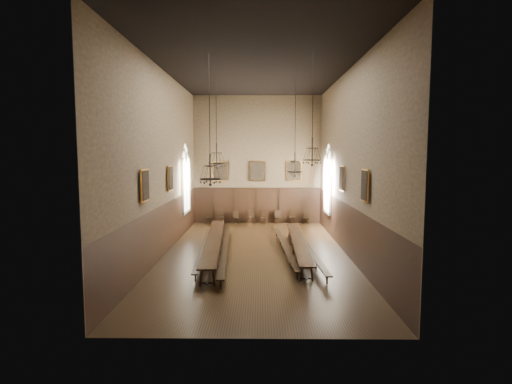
{
  "coord_description": "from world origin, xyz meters",
  "views": [
    {
      "loc": [
        0.23,
        -19.3,
        4.98
      ],
      "look_at": [
        0.0,
        1.5,
        2.95
      ],
      "focal_mm": 28.0,
      "sensor_mm": 36.0,
      "label": 1
    }
  ],
  "objects_px": {
    "bench_left_outer": "(203,249)",
    "chandelier_front_left": "(210,171)",
    "chair_7": "(306,220)",
    "chair_5": "(278,220)",
    "table_left": "(214,247)",
    "bench_right_outer": "(308,250)",
    "chair_3": "(251,220)",
    "chandelier_front_right": "(312,152)",
    "chandelier_back_right": "(295,165)",
    "bench_left_inner": "(225,249)",
    "chair_4": "(264,220)",
    "chair_0": "(209,220)",
    "table_right": "(298,247)",
    "bench_right_inner": "(285,248)",
    "chair_6": "(293,220)",
    "chandelier_back_left": "(217,158)",
    "chair_1": "(221,220)",
    "chair_2": "(236,220)"
  },
  "relations": [
    {
      "from": "table_left",
      "to": "chair_5",
      "type": "height_order",
      "value": "chair_5"
    },
    {
      "from": "table_right",
      "to": "chair_4",
      "type": "relative_size",
      "value": 10.44
    },
    {
      "from": "table_left",
      "to": "chandelier_back_left",
      "type": "bearing_deg",
      "value": 92.8
    },
    {
      "from": "chair_0",
      "to": "chandelier_back_left",
      "type": "distance_m",
      "value": 7.42
    },
    {
      "from": "bench_right_outer",
      "to": "chandelier_front_right",
      "type": "bearing_deg",
      "value": -94.6
    },
    {
      "from": "chair_5",
      "to": "chair_2",
      "type": "bearing_deg",
      "value": 164.23
    },
    {
      "from": "bench_right_outer",
      "to": "chair_3",
      "type": "relative_size",
      "value": 9.77
    },
    {
      "from": "bench_right_outer",
      "to": "chair_3",
      "type": "xyz_separation_m",
      "value": [
        -3.02,
        8.78,
        0.02
      ]
    },
    {
      "from": "chair_0",
      "to": "chair_1",
      "type": "distance_m",
      "value": 0.83
    },
    {
      "from": "bench_left_outer",
      "to": "chandelier_front_left",
      "type": "distance_m",
      "value": 4.87
    },
    {
      "from": "table_right",
      "to": "chair_3",
      "type": "relative_size",
      "value": 9.68
    },
    {
      "from": "chair_7",
      "to": "chandelier_back_right",
      "type": "distance_m",
      "value": 7.76
    },
    {
      "from": "bench_left_outer",
      "to": "chair_5",
      "type": "height_order",
      "value": "chair_5"
    },
    {
      "from": "chandelier_front_left",
      "to": "table_right",
      "type": "bearing_deg",
      "value": 34.98
    },
    {
      "from": "chandelier_front_left",
      "to": "chandelier_back_left",
      "type": "bearing_deg",
      "value": 93.39
    },
    {
      "from": "bench_left_inner",
      "to": "bench_right_inner",
      "type": "relative_size",
      "value": 1.18
    },
    {
      "from": "chandelier_back_right",
      "to": "table_left",
      "type": "bearing_deg",
      "value": -152.56
    },
    {
      "from": "bench_right_inner",
      "to": "chair_5",
      "type": "xyz_separation_m",
      "value": [
        0.04,
        8.29,
        0.03
      ]
    },
    {
      "from": "chair_4",
      "to": "chandelier_back_right",
      "type": "relative_size",
      "value": 0.17
    },
    {
      "from": "chandelier_front_left",
      "to": "chair_0",
      "type": "bearing_deg",
      "value": 97.84
    },
    {
      "from": "table_left",
      "to": "chair_4",
      "type": "distance_m",
      "value": 9.0
    },
    {
      "from": "chair_0",
      "to": "chair_6",
      "type": "bearing_deg",
      "value": 1.36
    },
    {
      "from": "bench_right_inner",
      "to": "chair_0",
      "type": "height_order",
      "value": "chair_0"
    },
    {
      "from": "chair_7",
      "to": "bench_right_outer",
      "type": "bearing_deg",
      "value": -81.45
    },
    {
      "from": "table_left",
      "to": "bench_right_inner",
      "type": "xyz_separation_m",
      "value": [
        3.49,
        0.36,
        -0.15
      ]
    },
    {
      "from": "chair_5",
      "to": "chair_0",
      "type": "bearing_deg",
      "value": 164.86
    },
    {
      "from": "chair_0",
      "to": "chair_3",
      "type": "relative_size",
      "value": 1.02
    },
    {
      "from": "table_right",
      "to": "chair_5",
      "type": "relative_size",
      "value": 9.58
    },
    {
      "from": "bench_left_inner",
      "to": "chair_1",
      "type": "relative_size",
      "value": 10.21
    },
    {
      "from": "chair_4",
      "to": "bench_left_outer",
      "type": "bearing_deg",
      "value": -96.54
    },
    {
      "from": "chair_3",
      "to": "chair_7",
      "type": "height_order",
      "value": "chair_7"
    },
    {
      "from": "table_left",
      "to": "bench_right_outer",
      "type": "xyz_separation_m",
      "value": [
        4.6,
        -0.11,
        -0.14
      ]
    },
    {
      "from": "chair_3",
      "to": "chandelier_front_right",
      "type": "relative_size",
      "value": 0.21
    },
    {
      "from": "bench_right_inner",
      "to": "bench_right_outer",
      "type": "xyz_separation_m",
      "value": [
        1.11,
        -0.47,
        0.01
      ]
    },
    {
      "from": "bench_left_inner",
      "to": "chandelier_back_left",
      "type": "xyz_separation_m",
      "value": [
        -0.65,
        2.8,
        4.39
      ]
    },
    {
      "from": "bench_left_outer",
      "to": "chandelier_front_left",
      "type": "height_order",
      "value": "chandelier_front_left"
    },
    {
      "from": "chair_7",
      "to": "table_left",
      "type": "bearing_deg",
      "value": -108.14
    },
    {
      "from": "chair_7",
      "to": "chair_5",
      "type": "bearing_deg",
      "value": -166.68
    },
    {
      "from": "chandelier_front_right",
      "to": "chair_0",
      "type": "bearing_deg",
      "value": 116.67
    },
    {
      "from": "chair_5",
      "to": "chair_6",
      "type": "xyz_separation_m",
      "value": [
        1.03,
        0.03,
        0.01
      ]
    },
    {
      "from": "chair_0",
      "to": "chair_4",
      "type": "relative_size",
      "value": 1.1
    },
    {
      "from": "chandelier_back_right",
      "to": "table_right",
      "type": "bearing_deg",
      "value": -89.3
    },
    {
      "from": "chair_6",
      "to": "chandelier_back_left",
      "type": "xyz_separation_m",
      "value": [
        -4.69,
        -5.96,
        4.39
      ]
    },
    {
      "from": "bench_left_inner",
      "to": "chair_7",
      "type": "distance_m",
      "value": 10.01
    },
    {
      "from": "chair_7",
      "to": "chandelier_front_right",
      "type": "xyz_separation_m",
      "value": [
        -1.12,
        -11.48,
        4.75
      ]
    },
    {
      "from": "chandelier_front_right",
      "to": "chair_5",
      "type": "bearing_deg",
      "value": 94.23
    },
    {
      "from": "chair_3",
      "to": "chair_5",
      "type": "distance_m",
      "value": 1.94
    },
    {
      "from": "chair_7",
      "to": "chandelier_front_left",
      "type": "xyz_separation_m",
      "value": [
        -5.31,
        -11.29,
        3.96
      ]
    },
    {
      "from": "bench_left_inner",
      "to": "table_right",
      "type": "bearing_deg",
      "value": 2.44
    },
    {
      "from": "chair_0",
      "to": "chandelier_back_right",
      "type": "xyz_separation_m",
      "value": [
        5.48,
        -6.44,
        4.03
      ]
    }
  ]
}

